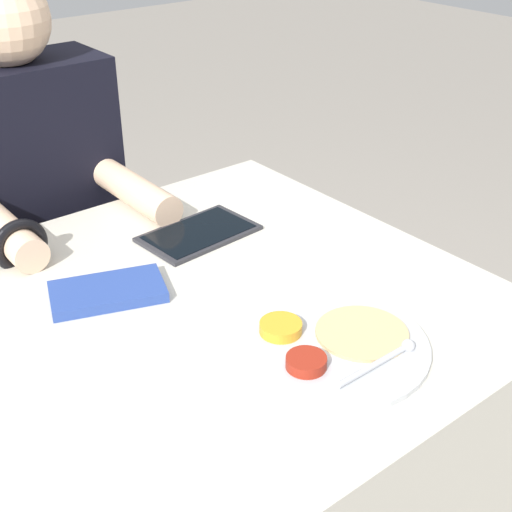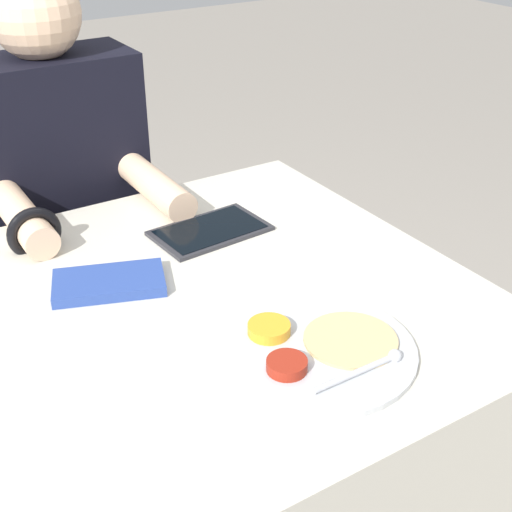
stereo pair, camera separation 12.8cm
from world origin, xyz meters
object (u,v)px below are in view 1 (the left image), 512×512
tablet_device (199,233)px  person_diner (42,247)px  red_notebook (108,292)px  thali_tray (330,344)px

tablet_device → person_diner: (-0.18, 0.43, -0.16)m
red_notebook → tablet_device: 0.28m
thali_tray → red_notebook: thali_tray is taller
thali_tray → person_diner: size_ratio=0.26×
red_notebook → tablet_device: (0.26, 0.09, -0.00)m
tablet_device → person_diner: bearing=112.4°
thali_tray → red_notebook: size_ratio=1.41×
thali_tray → person_diner: (-0.12, 0.88, -0.16)m
thali_tray → tablet_device: bearing=82.8°
thali_tray → tablet_device: size_ratio=1.31×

